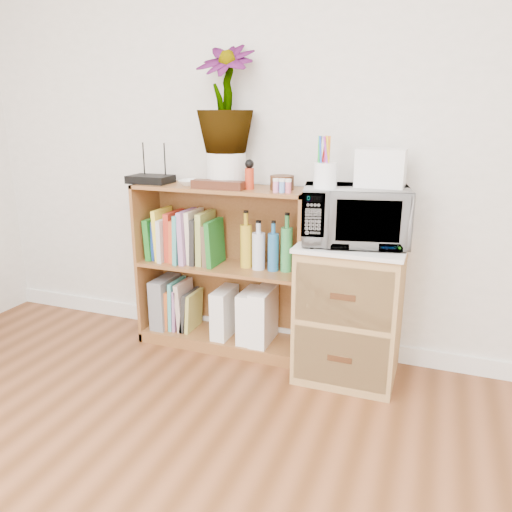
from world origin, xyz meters
The scene contains 21 objects.
skirting_board centered at (0.00, 2.24, 0.05)m, with size 4.00×0.02×0.10m, color white.
bookshelf centered at (-0.35, 2.10, 0.47)m, with size 1.00×0.30×0.95m, color brown.
wicker_unit centered at (0.40, 2.02, 0.35)m, with size 0.50×0.45×0.70m, color #9E7542.
microwave centered at (0.40, 2.02, 0.86)m, with size 0.50×0.34×0.28m, color white.
pen_cup centered at (0.27, 1.92, 1.06)m, with size 0.11×0.11×0.12m, color white.
small_appliance centered at (0.50, 2.07, 1.09)m, with size 0.23×0.19×0.18m, color white.
router centered at (-0.78, 2.08, 0.97)m, with size 0.24×0.16×0.04m, color black.
white_bowl centered at (-0.52, 2.07, 0.97)m, with size 0.13×0.13×0.03m, color white.
plant_pot centered at (-0.33, 2.12, 1.04)m, with size 0.21×0.21×0.18m, color white.
potted_plant centered at (-0.33, 2.12, 1.41)m, with size 0.31×0.31×0.55m, color #347B31.
trinket_box centered at (-0.33, 2.00, 0.97)m, with size 0.28×0.07×0.05m, color #3A1B10.
kokeshi_doll centered at (-0.17, 2.06, 1.00)m, with size 0.05×0.05×0.11m, color #B22E15.
wooden_bowl centered at (0.00, 2.11, 0.99)m, with size 0.13×0.13×0.07m, color #361B0E.
paint_jars centered at (0.03, 2.01, 0.98)m, with size 0.12×0.04×0.06m, color pink.
file_box centered at (-0.74, 2.10, 0.22)m, with size 0.09×0.24×0.30m, color slate.
magazine_holder_left centered at (-0.34, 2.09, 0.21)m, with size 0.09×0.23×0.29m, color white.
magazine_holder_mid centered at (-0.18, 2.09, 0.22)m, with size 0.09×0.24×0.30m, color white.
magazine_holder_right centered at (-0.10, 2.09, 0.23)m, with size 0.10×0.25×0.31m, color white.
cookbooks centered at (-0.59, 2.10, 0.64)m, with size 0.44×0.20×0.31m.
liquor_bottles centered at (-0.10, 2.10, 0.65)m, with size 0.30×0.07×0.31m.
lower_books centered at (-0.62, 2.10, 0.20)m, with size 0.18×0.19×0.30m.
Camera 1 is at (0.79, -0.39, 1.34)m, focal length 35.00 mm.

